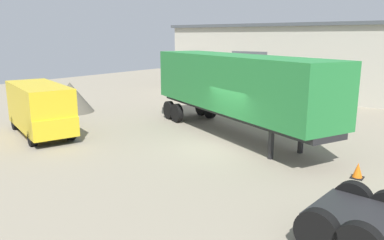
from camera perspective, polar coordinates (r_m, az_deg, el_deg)
ground_plane at (r=16.57m, az=4.27°, el=-4.16°), size 60.00×60.00×0.00m
warehouse_building at (r=32.17m, az=21.34°, el=8.42°), size 28.02×7.54×5.79m
container_trailer_green at (r=18.11m, az=6.45°, el=5.38°), size 11.66×7.17×3.93m
delivery_van_yellow at (r=19.70m, az=-22.09°, el=1.71°), size 5.83×3.63×2.50m
gravel_pile at (r=25.30m, az=-18.01°, el=3.32°), size 2.89×2.89×1.92m
traffic_cone at (r=14.15m, az=23.94°, el=-7.13°), size 0.40×0.40×0.55m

